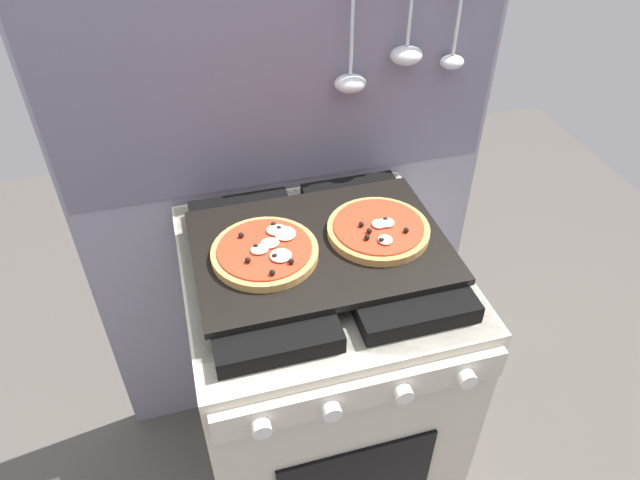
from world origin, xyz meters
name	(u,v)px	position (x,y,z in m)	size (l,w,h in m)	color
ground_plane	(320,466)	(0.00, 0.00, 0.00)	(4.00, 4.00, 0.00)	#4C4742
kitchen_backsplash	(288,203)	(0.00, 0.33, 0.79)	(1.10, 0.09, 1.55)	gray
stove	(320,378)	(0.00, 0.00, 0.45)	(0.60, 0.64, 0.90)	beige
baking_tray	(320,246)	(0.00, 0.00, 0.91)	(0.54, 0.38, 0.02)	black
pizza_left	(266,251)	(-0.12, -0.01, 0.93)	(0.22, 0.22, 0.03)	tan
pizza_right	(378,229)	(0.13, 0.00, 0.93)	(0.22, 0.22, 0.03)	#C18947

